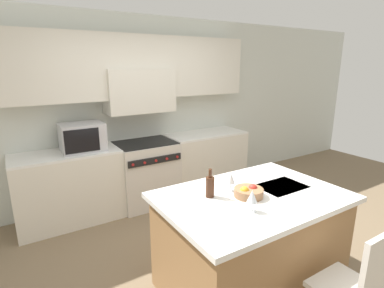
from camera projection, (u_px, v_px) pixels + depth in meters
The scene contains 11 objects.
ground_plane at pixel (213, 263), 3.12m from camera, with size 10.00×10.00×0.00m, color #7A664C.
back_cabinetry at pixel (136, 94), 4.33m from camera, with size 10.00×0.46×2.70m.
back_counter at pixel (146, 172), 4.42m from camera, with size 3.42×0.62×0.94m.
range_stove at pixel (146, 173), 4.40m from camera, with size 0.84×0.70×0.93m.
microwave at pixel (82, 137), 3.82m from camera, with size 0.53×0.42×0.35m.
kitchen_island at pixel (250, 242), 2.69m from camera, with size 1.59×1.09×0.92m.
island_chair at pixel (359, 286), 2.01m from camera, with size 0.42×0.40×1.01m.
wine_bottle at pixel (210, 186), 2.51m from camera, with size 0.07×0.07×0.25m.
wine_glass_near at pixel (252, 197), 2.25m from camera, with size 0.08×0.08×0.17m.
wine_glass_far at pixel (231, 178), 2.63m from camera, with size 0.08×0.08×0.17m.
fruit_bowl at pixel (249, 192), 2.53m from camera, with size 0.25×0.25×0.10m.
Camera 1 is at (-1.61, -2.17, 2.01)m, focal length 28.00 mm.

